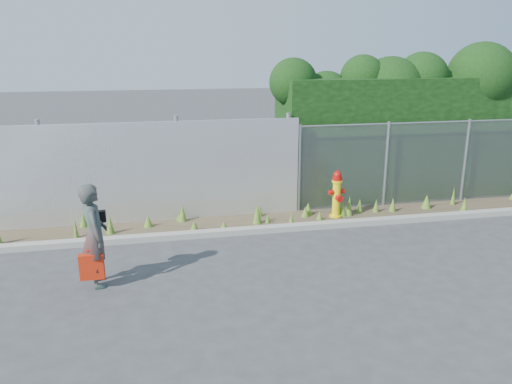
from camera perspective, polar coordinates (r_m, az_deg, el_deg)
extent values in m
plane|color=#3A3A3C|center=(8.83, 3.79, -8.62)|extent=(80.00, 80.00, 0.00)
cube|color=gray|center=(10.42, 1.17, -4.28)|extent=(16.00, 0.22, 0.12)
cube|color=#493B2A|center=(10.99, 0.47, -3.48)|extent=(16.00, 1.20, 0.01)
cone|color=#467122|center=(10.67, -16.34, -3.59)|extent=(0.17, 0.17, 0.43)
cone|color=#467122|center=(11.93, 13.56, -1.58)|extent=(0.15, 0.15, 0.32)
cone|color=#467122|center=(11.81, 11.75, -1.54)|extent=(0.17, 0.17, 0.36)
cone|color=#467122|center=(10.82, 0.14, -2.53)|extent=(0.20, 0.20, 0.46)
cone|color=#467122|center=(12.45, 22.70, -1.48)|extent=(0.18, 0.18, 0.39)
cone|color=#467122|center=(11.27, -19.13, -3.12)|extent=(0.18, 0.18, 0.30)
cone|color=#467122|center=(11.08, -8.40, -2.45)|extent=(0.18, 0.18, 0.39)
cone|color=#467122|center=(10.46, -7.05, -3.94)|extent=(0.20, 0.20, 0.25)
cone|color=#467122|center=(12.06, 15.36, -1.45)|extent=(0.17, 0.17, 0.34)
cone|color=#467122|center=(11.52, 10.62, -1.62)|extent=(0.16, 0.16, 0.47)
cone|color=#467122|center=(11.51, 9.84, -1.95)|extent=(0.22, 0.22, 0.34)
cone|color=#467122|center=(10.52, -3.68, -3.90)|extent=(0.19, 0.19, 0.19)
cone|color=#467122|center=(11.48, 5.97, -1.96)|extent=(0.21, 0.21, 0.29)
cone|color=#467122|center=(11.18, 7.29, -2.73)|extent=(0.15, 0.15, 0.21)
cone|color=#467122|center=(11.13, -8.77, -2.87)|extent=(0.12, 0.12, 0.21)
cone|color=#467122|center=(11.32, 0.38, -2.17)|extent=(0.17, 0.17, 0.28)
cone|color=#467122|center=(10.66, -19.93, -3.90)|extent=(0.10, 0.10, 0.43)
cone|color=#467122|center=(11.34, 5.66, -2.30)|extent=(0.18, 0.18, 0.25)
cone|color=#467122|center=(10.90, -12.22, -3.30)|extent=(0.20, 0.20, 0.27)
cone|color=#467122|center=(12.54, 18.91, -1.09)|extent=(0.24, 0.24, 0.34)
cone|color=#467122|center=(10.90, 1.34, -3.06)|extent=(0.10, 0.10, 0.23)
cone|color=#467122|center=(10.71, 4.05, -3.23)|extent=(0.15, 0.15, 0.30)
cone|color=#467122|center=(13.04, 21.63, -0.47)|extent=(0.11, 0.11, 0.44)
cube|color=silver|center=(11.08, -16.87, 1.89)|extent=(8.50, 0.08, 2.20)
cylinder|color=gray|center=(11.37, -23.12, 1.89)|extent=(0.10, 0.10, 2.30)
cylinder|color=gray|center=(11.15, -8.89, 2.74)|extent=(0.10, 0.10, 2.30)
cylinder|color=gray|center=(11.53, 3.63, 3.35)|extent=(0.10, 0.10, 2.30)
cube|color=gray|center=(12.79, 18.86, 3.10)|extent=(6.50, 0.03, 2.00)
cylinder|color=gray|center=(12.62, 19.28, 7.52)|extent=(6.50, 0.04, 0.04)
cylinder|color=gray|center=(11.51, 4.97, 2.66)|extent=(0.07, 0.07, 2.05)
cylinder|color=gray|center=(12.29, 14.64, 3.06)|extent=(0.07, 0.07, 2.05)
cylinder|color=gray|center=(13.35, 22.78, 3.33)|extent=(0.07, 0.07, 2.05)
cube|color=black|center=(13.70, 18.05, 6.12)|extent=(7.30, 1.60, 3.00)
sphere|color=black|center=(12.19, 4.27, 12.41)|extent=(1.15, 1.15, 1.15)
sphere|color=black|center=(12.78, 8.02, 10.91)|extent=(1.19, 1.19, 1.19)
sphere|color=black|center=(12.89, 12.06, 12.69)|extent=(1.11, 1.11, 1.11)
sphere|color=black|center=(13.17, 15.06, 11.16)|extent=(1.66, 1.66, 1.66)
sphere|color=black|center=(13.54, 18.41, 12.19)|extent=(1.33, 1.33, 1.33)
sphere|color=black|center=(14.02, 21.06, 10.11)|extent=(1.35, 1.35, 1.35)
sphere|color=black|center=(14.27, 24.35, 11.93)|extent=(1.73, 1.73, 1.73)
sphere|color=black|center=(14.86, 25.93, 9.30)|extent=(1.78, 1.78, 1.78)
cylinder|color=yellow|center=(11.45, 9.07, -2.74)|extent=(0.27, 0.27, 0.06)
cylinder|color=yellow|center=(11.33, 9.16, -0.90)|extent=(0.18, 0.18, 0.83)
cylinder|color=yellow|center=(11.22, 9.25, 1.22)|extent=(0.23, 0.23, 0.05)
cylinder|color=#B20F0A|center=(11.20, 9.27, 1.55)|extent=(0.20, 0.20, 0.10)
sphere|color=#B20F0A|center=(11.18, 9.29, 1.89)|extent=(0.19, 0.19, 0.19)
cylinder|color=#B20F0A|center=(11.16, 9.31, 2.38)|extent=(0.05, 0.05, 0.05)
cylinder|color=#B20F0A|center=(11.23, 8.55, -0.02)|extent=(0.10, 0.11, 0.11)
cylinder|color=#B20F0A|center=(11.33, 9.85, 0.06)|extent=(0.10, 0.11, 0.11)
cylinder|color=#B20F0A|center=(11.19, 9.42, -0.74)|extent=(0.15, 0.12, 0.15)
imported|color=#0F6259|center=(8.31, -17.97, -4.74)|extent=(0.52, 0.69, 1.69)
cube|color=red|center=(8.33, -18.25, -8.08)|extent=(0.37, 0.14, 0.41)
cylinder|color=red|center=(8.22, -18.42, -6.33)|extent=(0.18, 0.02, 0.02)
cube|color=black|center=(8.42, -17.63, -2.69)|extent=(0.25, 0.10, 0.19)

